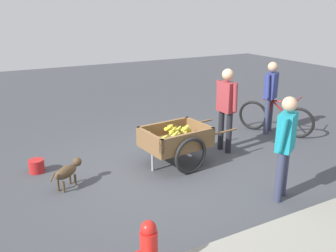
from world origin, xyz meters
TOP-DOWN VIEW (x-y plane):
  - ground_plane at (0.00, 0.00)m, footprint 24.00×24.00m
  - fruit_cart at (-0.28, -0.06)m, footprint 1.72×1.00m
  - vendor_person at (-1.42, -0.17)m, footprint 0.23×0.56m
  - bicycle at (-3.00, -0.47)m, footprint 0.84×1.49m
  - cyclist_person at (-2.93, -0.61)m, footprint 0.47×0.34m
  - dog at (1.59, -0.10)m, footprint 0.57×0.43m
  - fire_hydrant at (1.35, 2.27)m, footprint 0.25×0.25m
  - plastic_bucket at (1.93, -0.89)m, footprint 0.26×0.26m
  - bystander_person at (-1.03, 1.69)m, footprint 0.46×0.35m

SIDE VIEW (x-z plane):
  - ground_plane at x=0.00m, z-range 0.00..0.00m
  - plastic_bucket at x=1.93m, z-range 0.00..0.22m
  - dog at x=1.59m, z-range 0.07..0.47m
  - fire_hydrant at x=1.35m, z-range 0.00..0.67m
  - bicycle at x=-3.00m, z-range -0.07..0.78m
  - fruit_cart at x=-0.28m, z-range 0.08..0.80m
  - bystander_person at x=-1.03m, z-range 0.14..1.65m
  - cyclist_person at x=-2.93m, z-range 0.15..1.70m
  - vendor_person at x=-1.42m, z-range 0.15..1.74m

